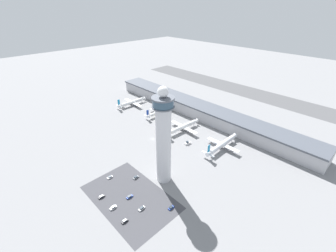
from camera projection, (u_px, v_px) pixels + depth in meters
name	position (u px, v px, depth m)	size (l,w,h in m)	color
ground_plane	(153.00, 139.00, 211.40)	(1000.00, 1000.00, 0.00)	gray
terminal_building	(200.00, 110.00, 250.42)	(254.30, 25.00, 14.16)	#B2B2B7
runway_strip	(248.00, 92.00, 320.86)	(381.45, 44.00, 0.01)	#515154
control_tower	(163.00, 138.00, 146.89)	(14.21, 14.21, 70.49)	silver
parking_lot_surface	(130.00, 197.00, 148.48)	(64.00, 40.00, 0.01)	#424247
airplane_gate_alpha	(132.00, 102.00, 278.09)	(32.21, 39.79, 12.70)	white
airplane_gate_bravo	(159.00, 112.00, 253.09)	(31.46, 33.55, 11.45)	white
airplane_gate_charlie	(183.00, 127.00, 223.03)	(34.98, 42.04, 12.85)	white
airplane_gate_delta	(222.00, 144.00, 195.43)	(31.45, 42.91, 13.31)	silver
service_truck_catering	(159.00, 117.00, 249.03)	(6.64, 6.39, 2.95)	black
service_truck_fuel	(122.00, 107.00, 272.06)	(6.70, 5.85, 2.44)	black
service_truck_baggage	(188.00, 143.00, 203.38)	(3.48, 6.36, 2.96)	black
car_blue_compact	(102.00, 197.00, 148.10)	(1.71, 4.46, 1.45)	black
car_black_suv	(113.00, 208.00, 140.30)	(1.88, 4.62, 1.54)	black
car_maroon_suv	(171.00, 208.00, 140.24)	(1.82, 4.08, 1.47)	black
car_silver_sedan	(142.00, 208.00, 139.75)	(1.99, 4.72, 1.47)	black
car_navy_sedan	(130.00, 197.00, 148.10)	(2.00, 4.71, 1.47)	black
car_grey_coupe	(125.00, 221.00, 131.71)	(1.80, 4.23, 1.38)	black
car_white_wagon	(110.00, 177.00, 164.60)	(1.90, 4.23, 1.40)	black
car_green_van	(136.00, 177.00, 164.33)	(2.04, 4.59, 1.56)	black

